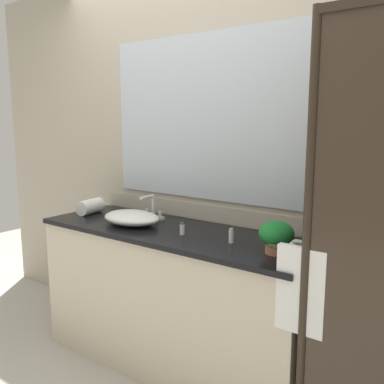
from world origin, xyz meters
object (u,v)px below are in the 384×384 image
(potted_plant, at_px, (276,235))
(sink_basin, at_px, (132,218))
(soap_dish, at_px, (298,244))
(amenity_bottle_lotion, at_px, (182,229))
(faucet, at_px, (152,211))
(amenity_bottle_conditioner, at_px, (231,236))
(amenity_bottle_shampoo, at_px, (275,237))
(rolled_towel_near_edge, at_px, (90,207))

(potted_plant, bearing_deg, sink_basin, 179.44)
(soap_dish, height_order, amenity_bottle_lotion, amenity_bottle_lotion)
(faucet, xyz_separation_m, amenity_bottle_conditioner, (0.73, -0.18, -0.02))
(sink_basin, relative_size, soap_dish, 4.00)
(amenity_bottle_shampoo, height_order, rolled_towel_near_edge, rolled_towel_near_edge)
(sink_basin, bearing_deg, potted_plant, -0.56)
(sink_basin, distance_m, amenity_bottle_conditioner, 0.73)
(sink_basin, distance_m, amenity_bottle_lotion, 0.42)
(rolled_towel_near_edge, bearing_deg, amenity_bottle_lotion, -3.92)
(sink_basin, relative_size, rolled_towel_near_edge, 2.05)
(sink_basin, distance_m, potted_plant, 1.01)
(amenity_bottle_conditioner, height_order, amenity_bottle_lotion, amenity_bottle_conditioner)
(amenity_bottle_conditioner, bearing_deg, amenity_bottle_shampoo, 28.24)
(faucet, height_order, amenity_bottle_lotion, faucet)
(sink_basin, xyz_separation_m, amenity_bottle_lotion, (0.42, -0.01, -0.01))
(potted_plant, bearing_deg, amenity_bottle_conditioner, 174.24)
(amenity_bottle_lotion, xyz_separation_m, rolled_towel_near_edge, (-0.88, 0.06, 0.02))
(sink_basin, bearing_deg, soap_dish, 9.39)
(faucet, relative_size, soap_dish, 1.70)
(soap_dish, distance_m, amenity_bottle_shampoo, 0.13)
(soap_dish, bearing_deg, rolled_towel_near_edge, -175.35)
(potted_plant, distance_m, amenity_bottle_shampoo, 0.16)
(sink_basin, xyz_separation_m, faucet, (0.00, 0.20, 0.01))
(soap_dish, relative_size, rolled_towel_near_edge, 0.51)
(amenity_bottle_conditioner, xyz_separation_m, rolled_towel_near_edge, (-1.19, 0.03, 0.01))
(potted_plant, relative_size, rolled_towel_near_edge, 0.91)
(soap_dish, xyz_separation_m, rolled_towel_near_edge, (-1.52, -0.12, 0.04))
(rolled_towel_near_edge, bearing_deg, amenity_bottle_shampoo, 3.18)
(amenity_bottle_conditioner, distance_m, rolled_towel_near_edge, 1.19)
(potted_plant, relative_size, amenity_bottle_lotion, 2.37)
(faucet, height_order, soap_dish, faucet)
(faucet, distance_m, potted_plant, 1.03)
(amenity_bottle_conditioner, relative_size, rolled_towel_near_edge, 0.42)
(sink_basin, bearing_deg, rolled_towel_near_edge, 173.70)
(potted_plant, height_order, soap_dish, potted_plant)
(potted_plant, height_order, amenity_bottle_lotion, potted_plant)
(sink_basin, xyz_separation_m, rolled_towel_near_edge, (-0.46, 0.05, 0.01))
(amenity_bottle_conditioner, bearing_deg, soap_dish, 25.91)
(sink_basin, xyz_separation_m, potted_plant, (1.01, -0.01, 0.05))
(sink_basin, height_order, amenity_bottle_conditioner, sink_basin)
(amenity_bottle_lotion, relative_size, rolled_towel_near_edge, 0.38)
(soap_dish, distance_m, amenity_bottle_lotion, 0.66)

